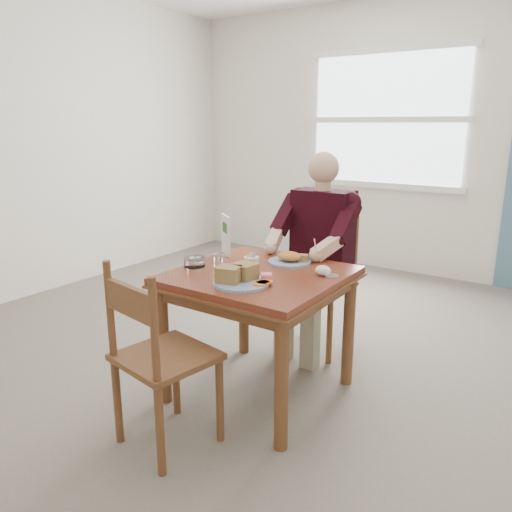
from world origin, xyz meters
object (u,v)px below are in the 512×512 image
Objects in this scene: chair_near at (158,357)px; diner at (318,239)px; near_plate at (240,277)px; far_plate at (290,259)px; table at (259,291)px; chair_far at (322,282)px.

chair_near is 1.45m from diner.
near_plate is (0.03, -0.94, -0.02)m from diner.
far_plate is at bearing 88.52° from near_plate.
diner is (0.11, 1.41, 0.33)m from chair_near.
far_plate reaches higher than table.
table is at bearing -90.00° from chair_far.
diner is (0.00, 0.71, 0.17)m from table.
table is 0.81m from chair_far.
chair_near is at bearing -99.54° from far_plate.
near_plate is at bearing -87.87° from diner.
chair_far is at bearing 91.95° from near_plate.
near_plate is at bearing -91.48° from far_plate.
far_plate is (0.05, -0.53, 0.30)m from chair_far.
chair_near reaches higher than far_plate.
chair_near is 0.69× the size of diner.
diner reaches higher than far_plate.
diner is at bearing 92.13° from near_plate.
far_plate is (0.05, 0.26, 0.14)m from table.
diner is 0.45m from far_plate.
far_plate is at bearing 80.46° from chair_near.
far_plate is at bearing -84.88° from chair_far.
near_plate is 0.50m from far_plate.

